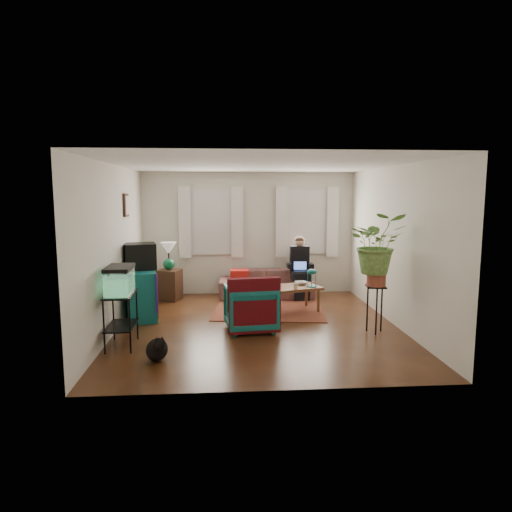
{
  "coord_description": "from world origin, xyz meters",
  "views": [
    {
      "loc": [
        -0.57,
        -7.23,
        2.15
      ],
      "look_at": [
        0.0,
        0.4,
        1.1
      ],
      "focal_mm": 32.0,
      "sensor_mm": 36.0,
      "label": 1
    }
  ],
  "objects": [
    {
      "name": "wall_right",
      "position": [
        2.25,
        0.0,
        1.3
      ],
      "size": [
        0.01,
        5.0,
        2.6
      ],
      "primitive_type": "cube",
      "color": "silver",
      "rests_on": "floor"
    },
    {
      "name": "picture_frame",
      "position": [
        -2.21,
        0.85,
        1.95
      ],
      "size": [
        0.04,
        0.32,
        0.4
      ],
      "primitive_type": "cube",
      "color": "#3D2616",
      "rests_on": "wall_left"
    },
    {
      "name": "armchair",
      "position": [
        -0.13,
        -0.21,
        0.4
      ],
      "size": [
        0.85,
        0.81,
        0.79
      ],
      "primitive_type": "imported",
      "rotation": [
        0.0,
        0.0,
        3.26
      ],
      "color": "#106263",
      "rests_on": "floor"
    },
    {
      "name": "serape_throw",
      "position": [
        -0.1,
        -0.52,
        0.56
      ],
      "size": [
        0.81,
        0.28,
        0.65
      ],
      "primitive_type": "cube",
      "rotation": [
        0.0,
        0.0,
        0.12
      ],
      "color": "#9E0A0A",
      "rests_on": "armchair"
    },
    {
      "name": "cup_a",
      "position": [
        0.41,
        0.66,
        0.52
      ],
      "size": [
        0.16,
        0.16,
        0.1
      ],
      "primitive_type": "imported",
      "rotation": [
        0.0,
        0.0,
        0.3
      ],
      "color": "white",
      "rests_on": "coffee_table"
    },
    {
      "name": "curtains_left",
      "position": [
        -0.8,
        2.4,
        1.55
      ],
      "size": [
        1.36,
        0.06,
        1.5
      ],
      "primitive_type": "cube",
      "color": "white",
      "rests_on": "wall_back"
    },
    {
      "name": "wall_left",
      "position": [
        -2.25,
        0.0,
        1.3
      ],
      "size": [
        0.01,
        5.0,
        2.6
      ],
      "primitive_type": "cube",
      "color": "silver",
      "rests_on": "floor"
    },
    {
      "name": "area_rug",
      "position": [
        0.29,
        0.97,
        0.01
      ],
      "size": [
        2.19,
        1.84,
        0.01
      ],
      "primitive_type": "cube",
      "rotation": [
        0.0,
        0.0,
        -0.13
      ],
      "color": "brown",
      "rests_on": "floor"
    },
    {
      "name": "wall_front",
      "position": [
        0.0,
        -2.5,
        1.3
      ],
      "size": [
        4.5,
        0.01,
        2.6
      ],
      "primitive_type": "cube",
      "color": "silver",
      "rests_on": "floor"
    },
    {
      "name": "aquarium",
      "position": [
        -2.0,
        -0.88,
        0.96
      ],
      "size": [
        0.36,
        0.63,
        0.4
      ],
      "primitive_type": "cube",
      "rotation": [
        0.0,
        0.0,
        0.02
      ],
      "color": "#7FD899",
      "rests_on": "aquarium_stand"
    },
    {
      "name": "seated_person",
      "position": [
        1.04,
        2.02,
        0.58
      ],
      "size": [
        0.51,
        0.62,
        1.15
      ],
      "primitive_type": null,
      "rotation": [
        0.0,
        0.0,
        -0.04
      ],
      "color": "black",
      "rests_on": "sofa"
    },
    {
      "name": "dresser",
      "position": [
        -1.99,
        0.64,
        0.42
      ],
      "size": [
        0.68,
        1.02,
        0.85
      ],
      "primitive_type": "cube",
      "rotation": [
        0.0,
        0.0,
        0.24
      ],
      "color": "#12596F",
      "rests_on": "floor"
    },
    {
      "name": "floor",
      "position": [
        0.0,
        0.0,
        0.0
      ],
      "size": [
        4.5,
        5.0,
        0.01
      ],
      "primitive_type": "cube",
      "color": "#4F2B14",
      "rests_on": "ground"
    },
    {
      "name": "wall_back",
      "position": [
        0.0,
        2.5,
        1.3
      ],
      "size": [
        4.5,
        0.01,
        2.6
      ],
      "primitive_type": "cube",
      "color": "silver",
      "rests_on": "floor"
    },
    {
      "name": "curtains_right",
      "position": [
        1.25,
        2.4,
        1.55
      ],
      "size": [
        1.36,
        0.06,
        1.5
      ],
      "primitive_type": "cube",
      "color": "white",
      "rests_on": "wall_back"
    },
    {
      "name": "aquarium_stand",
      "position": [
        -2.0,
        -0.88,
        0.38
      ],
      "size": [
        0.4,
        0.69,
        0.76
      ],
      "primitive_type": "cube",
      "rotation": [
        0.0,
        0.0,
        0.02
      ],
      "color": "black",
      "rests_on": "floor"
    },
    {
      "name": "sofa",
      "position": [
        0.34,
        2.05,
        0.38
      ],
      "size": [
        1.97,
        0.84,
        0.76
      ],
      "primitive_type": "imported",
      "rotation": [
        0.0,
        0.0,
        -0.04
      ],
      "color": "brown",
      "rests_on": "floor"
    },
    {
      "name": "snack_tray",
      "position": [
        0.28,
        0.89,
        0.49
      ],
      "size": [
        0.44,
        0.44,
        0.04
      ],
      "primitive_type": "cylinder",
      "rotation": [
        0.0,
        0.0,
        0.3
      ],
      "color": "#B21414",
      "rests_on": "coffee_table"
    },
    {
      "name": "ceiling",
      "position": [
        0.0,
        0.0,
        2.6
      ],
      "size": [
        4.5,
        5.0,
        0.01
      ],
      "primitive_type": "cube",
      "color": "white",
      "rests_on": "wall_back"
    },
    {
      "name": "crt_tv",
      "position": [
        -1.99,
        0.73,
        1.07
      ],
      "size": [
        0.61,
        0.58,
        0.45
      ],
      "primitive_type": "cube",
      "rotation": [
        0.0,
        0.0,
        0.24
      ],
      "color": "black",
      "rests_on": "dresser"
    },
    {
      "name": "coffee_table",
      "position": [
        0.62,
        0.84,
        0.24
      ],
      "size": [
        1.27,
        0.93,
        0.47
      ],
      "primitive_type": "cube",
      "rotation": [
        0.0,
        0.0,
        0.3
      ],
      "color": "brown",
      "rests_on": "floor"
    },
    {
      "name": "side_table",
      "position": [
        -1.65,
        1.98,
        0.31
      ],
      "size": [
        0.53,
        0.53,
        0.62
      ],
      "primitive_type": "cube",
      "rotation": [
        0.0,
        0.0,
        -0.29
      ],
      "color": "#3C2116",
      "rests_on": "floor"
    },
    {
      "name": "cup_b",
      "position": [
        0.73,
        0.68,
        0.52
      ],
      "size": [
        0.13,
        0.13,
        0.1
      ],
      "primitive_type": "imported",
      "rotation": [
        0.0,
        0.0,
        0.3
      ],
      "color": "beige",
      "rests_on": "coffee_table"
    },
    {
      "name": "window_left",
      "position": [
        -0.8,
        2.48,
        1.55
      ],
      "size": [
        1.08,
        0.04,
        1.38
      ],
      "primitive_type": "cube",
      "color": "white",
      "rests_on": "wall_back"
    },
    {
      "name": "potted_plant",
      "position": [
        1.79,
        -0.5,
        1.25
      ],
      "size": [
        0.95,
        0.86,
        0.94
      ],
      "primitive_type": "imported",
      "rotation": [
        0.0,
        0.0,
        -0.17
      ],
      "color": "#599947",
      "rests_on": "plant_stand"
    },
    {
      "name": "table_lamp",
      "position": [
        -1.65,
        1.98,
        0.89
      ],
      "size": [
        0.4,
        0.4,
        0.57
      ],
      "primitive_type": null,
      "rotation": [
        0.0,
        0.0,
        -0.29
      ],
      "color": "white",
      "rests_on": "side_table"
    },
    {
      "name": "window_right",
      "position": [
        1.25,
        2.48,
        1.55
      ],
      "size": [
        1.08,
        0.04,
        1.38
      ],
      "primitive_type": "cube",
      "color": "white",
      "rests_on": "wall_back"
    },
    {
      "name": "black_cat",
      "position": [
        -1.43,
        -1.49,
        0.18
      ],
      "size": [
        0.4,
        0.49,
        0.36
      ],
      "primitive_type": "ellipsoid",
      "rotation": [
        0.0,
        0.0,
        0.32
      ],
      "color": "black",
      "rests_on": "floor"
    },
    {
      "name": "bowl",
      "position": [
        0.89,
        1.03,
        0.5
      ],
      "size": [
        0.28,
        0.28,
        0.06
      ],
      "primitive_type": "imported",
      "rotation": [
        0.0,
        0.0,
        0.3
      ],
      "color": "white",
      "rests_on": "coffee_table"
    },
    {
      "name": "plant_stand",
      "position": [
        1.79,
        -0.5,
        0.37
      ],
      "size": [
        0.36,
        0.36,
        0.74
      ],
      "primitive_type": "cube",
      "rotation": [
        0.0,
        0.0,
        -0.17
      ],
      "color": "black",
      "rests_on": "floor"
    },
    {
      "name": "birdcage",
      "position": [
        1.05,
        0.81,
        0.63
      ],
      "size": [
        0.23,
        0.23,
        0.33
      ],
      "primitive_type": null,
      "rotation": [
        0.0,
        0.0,
        0.3
      ],
      "color": "#115B6B",
      "rests_on": "coffee_table"
    }
  ]
}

